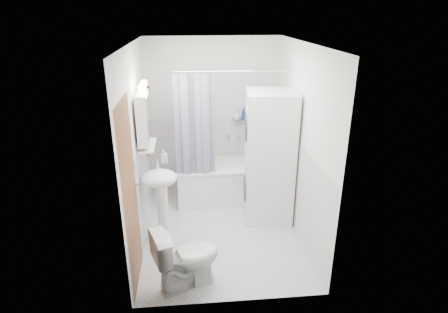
{
  "coord_description": "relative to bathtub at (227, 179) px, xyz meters",
  "views": [
    {
      "loc": [
        -0.37,
        -4.26,
        2.75
      ],
      "look_at": [
        0.05,
        0.15,
        1.0
      ],
      "focal_mm": 30.0,
      "sensor_mm": 36.0,
      "label": 1
    }
  ],
  "objects": [
    {
      "name": "washer_dryer",
      "position": [
        0.5,
        -0.59,
        0.58
      ],
      "size": [
        0.69,
        0.69,
        1.79
      ],
      "rotation": [
        0.0,
        0.0,
        -0.09
      ],
      "color": "white",
      "rests_on": "ground"
    },
    {
      "name": "shampoo_a",
      "position": [
        0.18,
        0.32,
        0.91
      ],
      "size": [
        0.13,
        0.17,
        0.13
      ],
      "primitive_type": "imported",
      "color": "gray",
      "rests_on": "shower_caddy"
    },
    {
      "name": "towel",
      "position": [
        -1.11,
        -0.17,
        1.02
      ],
      "size": [
        0.07,
        0.37,
        0.89
      ],
      "color": "#5D1319",
      "rests_on": "room_walls"
    },
    {
      "name": "soap_pump",
      "position": [
        -0.88,
        -0.67,
        0.63
      ],
      "size": [
        0.08,
        0.17,
        0.08
      ],
      "primitive_type": "imported",
      "color": "gray",
      "rests_on": "sink"
    },
    {
      "name": "wainscot",
      "position": [
        -0.17,
        -0.63,
        0.28
      ],
      "size": [
        1.98,
        2.58,
        2.58
      ],
      "color": "white",
      "rests_on": "ground"
    },
    {
      "name": "floor",
      "position": [
        -0.17,
        -0.92,
        -0.32
      ],
      "size": [
        2.6,
        2.6,
        0.0
      ],
      "primitive_type": "plane",
      "color": "silver",
      "rests_on": "ground"
    },
    {
      "name": "shampoo_b",
      "position": [
        0.3,
        0.32,
        0.88
      ],
      "size": [
        0.08,
        0.21,
        0.08
      ],
      "primitive_type": "imported",
      "color": "navy",
      "rests_on": "shower_caddy"
    },
    {
      "name": "shower_curtain",
      "position": [
        -0.47,
        -0.3,
        0.93
      ],
      "size": [
        0.55,
        0.02,
        1.45
      ],
      "color": "#141946",
      "rests_on": "curtain_rod"
    },
    {
      "name": "shelf_cup",
      "position": [
        -1.06,
        -0.7,
        0.95
      ],
      "size": [
        0.1,
        0.09,
        0.1
      ],
      "primitive_type": "imported",
      "color": "gray",
      "rests_on": "shelf"
    },
    {
      "name": "bathtub",
      "position": [
        0.0,
        0.0,
        0.0
      ],
      "size": [
        1.51,
        0.72,
        0.58
      ],
      "color": "white",
      "rests_on": "ground"
    },
    {
      "name": "room_walls",
      "position": [
        -0.17,
        -0.92,
        1.17
      ],
      "size": [
        2.6,
        2.6,
        2.6
      ],
      "color": "white",
      "rests_on": "ground"
    },
    {
      "name": "shelf",
      "position": [
        -1.06,
        -0.82,
        0.88
      ],
      "size": [
        0.18,
        0.54,
        0.02
      ],
      "primitive_type": "cube",
      "color": "silver",
      "rests_on": "room_walls"
    },
    {
      "name": "shower_caddy",
      "position": [
        0.25,
        0.32,
        0.83
      ],
      "size": [
        0.22,
        0.06,
        0.02
      ],
      "primitive_type": "cube",
      "color": "silver",
      "rests_on": "room_walls"
    },
    {
      "name": "sink",
      "position": [
        -0.93,
        -1.02,
        0.39
      ],
      "size": [
        0.44,
        0.37,
        1.04
      ],
      "color": "white",
      "rests_on": "ground"
    },
    {
      "name": "toilet",
      "position": [
        -0.62,
        -1.92,
        0.02
      ],
      "size": [
        0.79,
        0.6,
        0.68
      ],
      "primitive_type": "imported",
      "rotation": [
        0.0,
        0.0,
        1.91
      ],
      "color": "white",
      "rests_on": "ground"
    },
    {
      "name": "curtain_rod",
      "position": [
        0.0,
        -0.3,
        1.68
      ],
      "size": [
        1.69,
        0.02,
        0.02
      ],
      "primitive_type": "cylinder",
      "rotation": [
        0.0,
        1.57,
        0.0
      ],
      "color": "silver",
      "rests_on": "room_walls"
    },
    {
      "name": "tub_spout",
      "position": [
        0.2,
        0.33,
        0.58
      ],
      "size": [
        0.04,
        0.12,
        0.04
      ],
      "primitive_type": "cylinder",
      "rotation": [
        1.57,
        0.0,
        0.0
      ],
      "color": "silver",
      "rests_on": "room_walls"
    },
    {
      "name": "shelf_bottle",
      "position": [
        -1.06,
        -0.97,
        0.93
      ],
      "size": [
        0.07,
        0.18,
        0.07
      ],
      "primitive_type": "imported",
      "color": "gray",
      "rests_on": "shelf"
    },
    {
      "name": "medicine_cabinet",
      "position": [
        -1.08,
        -0.82,
        1.25
      ],
      "size": [
        0.13,
        0.5,
        0.71
      ],
      "color": "white",
      "rests_on": "room_walls"
    },
    {
      "name": "door",
      "position": [
        -1.12,
        -1.47,
        0.68
      ],
      "size": [
        0.05,
        2.0,
        2.0
      ],
      "color": "brown",
      "rests_on": "ground"
    }
  ]
}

